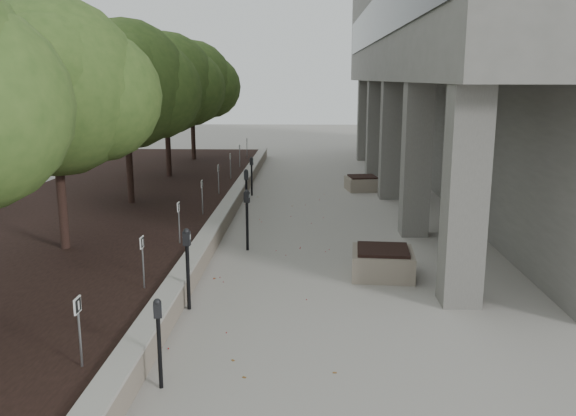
# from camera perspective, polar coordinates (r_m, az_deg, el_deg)

# --- Properties ---
(ground) EXTENTS (90.00, 90.00, 0.00)m
(ground) POSITION_cam_1_polar(r_m,az_deg,el_deg) (10.44, -1.46, -10.79)
(ground) COLOR gray
(ground) RESTS_ON ground
(retaining_wall) EXTENTS (0.39, 26.00, 0.50)m
(retaining_wall) POSITION_cam_1_polar(r_m,az_deg,el_deg) (19.13, -5.29, 0.64)
(retaining_wall) COLOR gray
(retaining_wall) RESTS_ON ground
(planting_bed) EXTENTS (7.00, 26.00, 0.40)m
(planting_bed) POSITION_cam_1_polar(r_m,az_deg,el_deg) (19.95, -15.81, 0.56)
(planting_bed) COLOR black
(planting_bed) RESTS_ON ground
(crabapple_tree_2) EXTENTS (4.60, 4.00, 5.44)m
(crabapple_tree_2) POSITION_cam_1_polar(r_m,az_deg,el_deg) (13.73, -21.32, 7.40)
(crabapple_tree_2) COLOR #34511F
(crabapple_tree_2) RESTS_ON planting_bed
(crabapple_tree_3) EXTENTS (4.60, 4.00, 5.44)m
(crabapple_tree_3) POSITION_cam_1_polar(r_m,az_deg,el_deg) (18.42, -15.20, 8.84)
(crabapple_tree_3) COLOR #34511F
(crabapple_tree_3) RESTS_ON planting_bed
(crabapple_tree_4) EXTENTS (4.60, 4.00, 5.44)m
(crabapple_tree_4) POSITION_cam_1_polar(r_m,az_deg,el_deg) (23.24, -11.56, 9.64)
(crabapple_tree_4) COLOR #34511F
(crabapple_tree_4) RESTS_ON planting_bed
(crabapple_tree_5) EXTENTS (4.60, 4.00, 5.44)m
(crabapple_tree_5) POSITION_cam_1_polar(r_m,az_deg,el_deg) (28.13, -9.17, 10.14)
(crabapple_tree_5) COLOR #34511F
(crabapple_tree_5) RESTS_ON planting_bed
(parking_sign_1) EXTENTS (0.04, 0.22, 0.96)m
(parking_sign_1) POSITION_cam_1_polar(r_m,az_deg,el_deg) (8.32, -19.31, -11.16)
(parking_sign_1) COLOR black
(parking_sign_1) RESTS_ON planting_bed
(parking_sign_2) EXTENTS (0.04, 0.22, 0.96)m
(parking_sign_2) POSITION_cam_1_polar(r_m,az_deg,el_deg) (10.99, -13.70, -5.08)
(parking_sign_2) COLOR black
(parking_sign_2) RESTS_ON planting_bed
(parking_sign_3) EXTENTS (0.04, 0.22, 0.96)m
(parking_sign_3) POSITION_cam_1_polar(r_m,az_deg,el_deg) (13.79, -10.38, -1.39)
(parking_sign_3) COLOR black
(parking_sign_3) RESTS_ON planting_bed
(parking_sign_4) EXTENTS (0.04, 0.22, 0.96)m
(parking_sign_4) POSITION_cam_1_polar(r_m,az_deg,el_deg) (16.67, -8.20, 1.04)
(parking_sign_4) COLOR black
(parking_sign_4) RESTS_ON planting_bed
(parking_sign_5) EXTENTS (0.04, 0.22, 0.96)m
(parking_sign_5) POSITION_cam_1_polar(r_m,az_deg,el_deg) (19.58, -6.66, 2.75)
(parking_sign_5) COLOR black
(parking_sign_5) RESTS_ON planting_bed
(parking_sign_6) EXTENTS (0.04, 0.22, 0.96)m
(parking_sign_6) POSITION_cam_1_polar(r_m,az_deg,el_deg) (22.51, -5.52, 4.01)
(parking_sign_6) COLOR black
(parking_sign_6) RESTS_ON planting_bed
(parking_sign_7) EXTENTS (0.04, 0.22, 0.96)m
(parking_sign_7) POSITION_cam_1_polar(r_m,az_deg,el_deg) (25.46, -4.64, 4.99)
(parking_sign_7) COLOR black
(parking_sign_7) RESTS_ON planting_bed
(parking_sign_8) EXTENTS (0.04, 0.22, 0.96)m
(parking_sign_8) POSITION_cam_1_polar(r_m,az_deg,el_deg) (28.42, -3.95, 5.76)
(parking_sign_8) COLOR black
(parking_sign_8) RESTS_ON planting_bed
(parking_meter_1) EXTENTS (0.14, 0.12, 1.28)m
(parking_meter_1) POSITION_cam_1_polar(r_m,az_deg,el_deg) (8.30, -12.22, -12.58)
(parking_meter_1) COLOR black
(parking_meter_1) RESTS_ON ground
(parking_meter_2) EXTENTS (0.16, 0.12, 1.51)m
(parking_meter_2) POSITION_cam_1_polar(r_m,az_deg,el_deg) (10.85, -9.56, -5.80)
(parking_meter_2) COLOR black
(parking_meter_2) RESTS_ON ground
(parking_meter_3) EXTENTS (0.17, 0.14, 1.50)m
(parking_meter_3) POSITION_cam_1_polar(r_m,az_deg,el_deg) (14.40, -3.93, -1.17)
(parking_meter_3) COLOR black
(parking_meter_3) RESTS_ON ground
(parking_meter_4) EXTENTS (0.16, 0.13, 1.49)m
(parking_meter_4) POSITION_cam_1_polar(r_m,az_deg,el_deg) (17.67, -4.00, 1.34)
(parking_meter_4) COLOR black
(parking_meter_4) RESTS_ON ground
(parking_meter_5) EXTENTS (0.15, 0.12, 1.39)m
(parking_meter_5) POSITION_cam_1_polar(r_m,az_deg,el_deg) (21.22, -3.50, 3.04)
(parking_meter_5) COLOR black
(parking_meter_5) RESTS_ON ground
(planter_front) EXTENTS (1.37, 1.37, 0.60)m
(planter_front) POSITION_cam_1_polar(r_m,az_deg,el_deg) (12.80, 9.03, -5.11)
(planter_front) COLOR gray
(planter_front) RESTS_ON ground
(planter_back) EXTENTS (1.32, 1.32, 0.54)m
(planter_back) POSITION_cam_1_polar(r_m,az_deg,el_deg) (22.47, 7.13, 2.39)
(planter_back) COLOR gray
(planter_back) RESTS_ON ground
(berry_scatter) EXTENTS (3.30, 14.10, 0.02)m
(berry_scatter) POSITION_cam_1_polar(r_m,az_deg,el_deg) (15.16, -0.69, -3.33)
(berry_scatter) COLOR #980B0F
(berry_scatter) RESTS_ON ground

